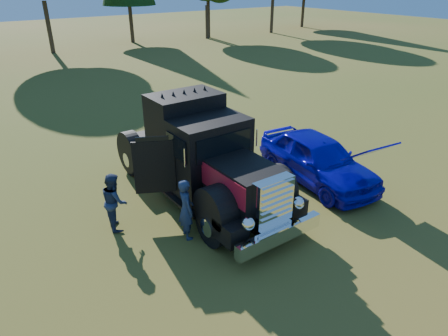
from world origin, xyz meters
TOP-DOWN VIEW (x-y plane):
  - ground at (0.00, 0.00)m, footprint 120.00×120.00m
  - diamond_t_truck at (1.06, 1.77)m, footprint 3.27×7.16m
  - hotrod_coupe at (4.68, 0.59)m, footprint 2.34×4.69m
  - spectator_near at (-0.34, 0.34)m, footprint 0.49×0.65m
  - spectator_far at (-1.62, 1.80)m, footprint 0.73×0.86m

SIDE VIEW (x-z plane):
  - ground at x=0.00m, z-range 0.00..0.00m
  - hotrod_coupe at x=4.68m, z-range -0.17..1.71m
  - spectator_far at x=-1.62m, z-range 0.00..1.56m
  - spectator_near at x=-0.34m, z-range 0.00..1.63m
  - diamond_t_truck at x=1.06m, z-range -0.22..2.78m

